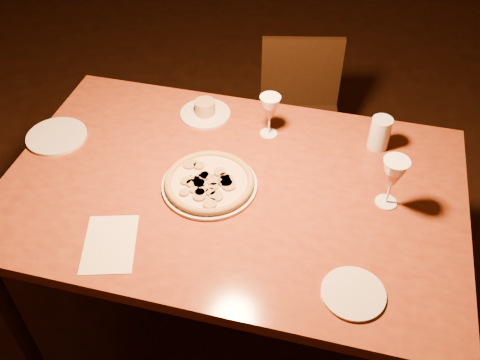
# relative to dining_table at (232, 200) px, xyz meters

# --- Properties ---
(floor) EXTENTS (7.00, 7.00, 0.00)m
(floor) POSITION_rel_dining_table_xyz_m (-0.04, 0.01, -0.76)
(floor) COLOR black
(floor) RESTS_ON ground
(dining_table) EXTENTS (1.63, 1.11, 0.84)m
(dining_table) POSITION_rel_dining_table_xyz_m (0.00, 0.00, 0.00)
(dining_table) COLOR brown
(dining_table) RESTS_ON floor
(chair_far) EXTENTS (0.46, 0.46, 0.83)m
(chair_far) POSITION_rel_dining_table_xyz_m (0.17, 0.93, -0.29)
(chair_far) COLOR black
(chair_far) RESTS_ON floor
(pizza_plate) EXTENTS (0.32, 0.32, 0.04)m
(pizza_plate) POSITION_rel_dining_table_xyz_m (-0.07, -0.02, 0.09)
(pizza_plate) COLOR silver
(pizza_plate) RESTS_ON dining_table
(ramekin_saucer) EXTENTS (0.20, 0.20, 0.06)m
(ramekin_saucer) POSITION_rel_dining_table_xyz_m (-0.18, 0.37, 0.09)
(ramekin_saucer) COLOR silver
(ramekin_saucer) RESTS_ON dining_table
(wine_glass_far) EXTENTS (0.08, 0.08, 0.17)m
(wine_glass_far) POSITION_rel_dining_table_xyz_m (0.09, 0.30, 0.16)
(wine_glass_far) COLOR #CD7755
(wine_glass_far) RESTS_ON dining_table
(wine_glass_right) EXTENTS (0.08, 0.08, 0.18)m
(wine_glass_right) POSITION_rel_dining_table_xyz_m (0.52, 0.01, 0.17)
(wine_glass_right) COLOR #CD7755
(wine_glass_right) RESTS_ON dining_table
(water_tumbler) EXTENTS (0.07, 0.07, 0.12)m
(water_tumbler) POSITION_rel_dining_table_xyz_m (0.49, 0.30, 0.14)
(water_tumbler) COLOR silver
(water_tumbler) RESTS_ON dining_table
(side_plate_left) EXTENTS (0.22, 0.22, 0.01)m
(side_plate_left) POSITION_rel_dining_table_xyz_m (-0.69, 0.13, 0.08)
(side_plate_left) COLOR silver
(side_plate_left) RESTS_ON dining_table
(side_plate_near) EXTENTS (0.18, 0.18, 0.01)m
(side_plate_near) POSITION_rel_dining_table_xyz_m (0.42, -0.37, 0.08)
(side_plate_near) COLOR silver
(side_plate_near) RESTS_ON dining_table
(menu_card) EXTENTS (0.20, 0.26, 0.00)m
(menu_card) POSITION_rel_dining_table_xyz_m (-0.32, -0.32, 0.08)
(menu_card) COLOR silver
(menu_card) RESTS_ON dining_table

